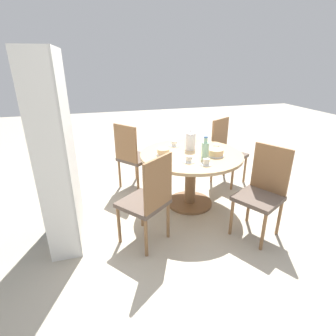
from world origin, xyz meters
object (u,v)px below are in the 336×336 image
object	(u,v)px
chair_c	(262,191)
cake_second	(163,152)
cake_main	(215,153)
chair_d	(226,150)
water_bottle	(205,151)
cup_d	(206,162)
cup_c	(174,144)
chair_a	(133,155)
chair_b	(148,199)
cup_a	(189,160)
cup_b	(216,148)
bookshelf	(59,155)
coffee_pot	(191,141)

from	to	relation	value
chair_c	cake_second	bearing A→B (deg)	-162.32
cake_main	chair_d	bearing A→B (deg)	-37.13
chair_c	water_bottle	world-z (taller)	water_bottle
cake_second	chair_d	bearing A→B (deg)	-66.16
chair_c	cup_d	xyz separation A→B (m)	(0.38, 0.48, 0.23)
water_bottle	cup_c	world-z (taller)	water_bottle
chair_a	chair_b	bearing A→B (deg)	139.36
chair_d	cake_second	xyz separation A→B (m)	(-0.49, 1.11, 0.24)
cake_main	cup_a	size ratio (longest dim) A/B	1.67
cake_main	chair_c	bearing A→B (deg)	-157.36
chair_a	chair_b	world-z (taller)	same
chair_a	cup_c	world-z (taller)	chair_a
cup_b	chair_c	bearing A→B (deg)	-169.48
bookshelf	water_bottle	distance (m)	1.54
cup_a	cup_d	size ratio (longest dim) A/B	1.00
cake_second	cup_d	distance (m)	0.57
cup_b	chair_a	bearing A→B (deg)	56.81
cup_a	cup_d	bearing A→B (deg)	-130.44
chair_a	cup_c	distance (m)	0.66
chair_a	chair_c	bearing A→B (deg)	179.42
coffee_pot	cup_c	bearing A→B (deg)	37.11
cup_a	cup_d	xyz separation A→B (m)	(-0.13, -0.15, 0.00)
bookshelf	water_bottle	xyz separation A→B (m)	(0.01, -1.54, -0.10)
chair_c	cup_d	distance (m)	0.65
chair_c	chair_d	size ratio (longest dim) A/B	1.00
chair_b	cup_b	bearing A→B (deg)	174.33
chair_a	bookshelf	bearing A→B (deg)	99.77
chair_a	cup_b	bearing A→B (deg)	-161.63
chair_b	bookshelf	distance (m)	0.96
bookshelf	water_bottle	size ratio (longest dim) A/B	6.86
chair_b	bookshelf	world-z (taller)	bookshelf
chair_c	bookshelf	xyz separation A→B (m)	(0.52, 1.97, 0.40)
coffee_pot	cup_a	distance (m)	0.45
cake_main	cup_b	world-z (taller)	cake_main
cake_main	coffee_pot	bearing A→B (deg)	34.97
bookshelf	cup_c	distance (m)	1.49
chair_b	chair_d	bearing A→B (deg)	-179.93
cup_a	chair_a	bearing A→B (deg)	27.63
cake_main	cup_a	world-z (taller)	cake_main
cake_second	cup_d	world-z (taller)	cake_second
chair_a	chair_d	xyz separation A→B (m)	(-0.16, -1.39, 0.00)
chair_d	cake_second	distance (m)	1.24
chair_d	cup_d	distance (m)	1.21
water_bottle	cake_main	bearing A→B (deg)	-62.27
cake_main	cup_a	bearing A→B (deg)	106.45
cup_c	bookshelf	bearing A→B (deg)	113.91
chair_d	cup_d	xyz separation A→B (m)	(-0.92, 0.74, 0.23)
cup_c	cup_d	xyz separation A→B (m)	(-0.74, -0.14, 0.00)
bookshelf	cup_b	bearing A→B (deg)	99.25
chair_c	chair_d	bearing A→B (deg)	140.00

